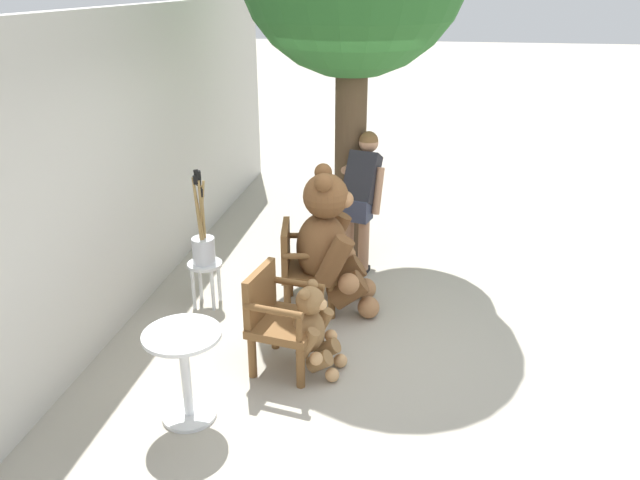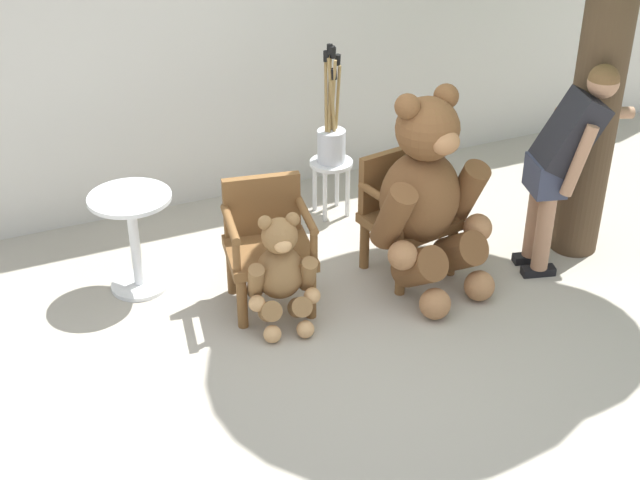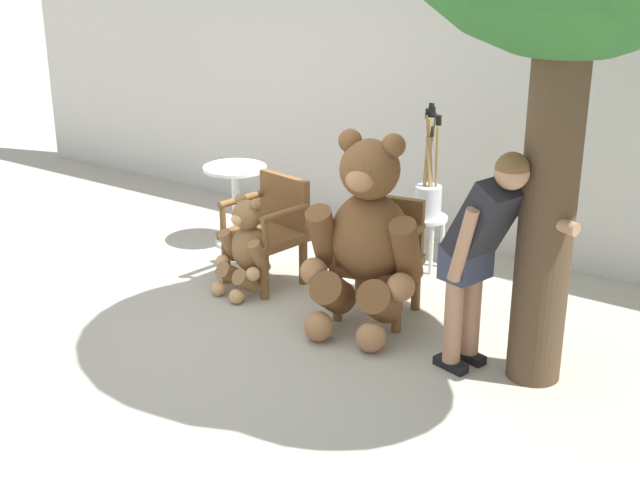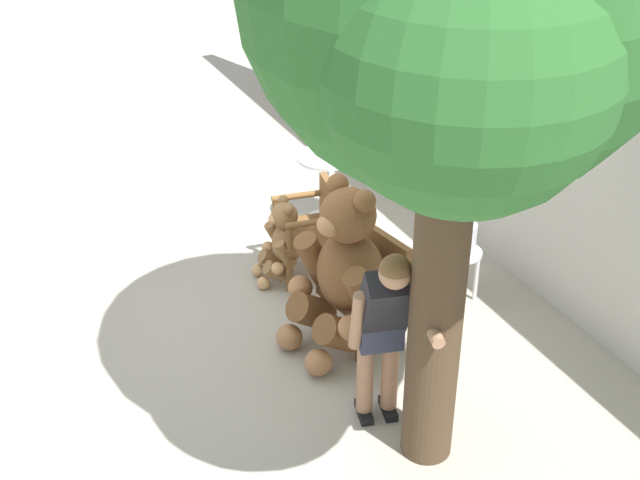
{
  "view_description": "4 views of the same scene",
  "coord_description": "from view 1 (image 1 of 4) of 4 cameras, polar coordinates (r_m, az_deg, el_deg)",
  "views": [
    {
      "loc": [
        -4.86,
        -0.35,
        3.01
      ],
      "look_at": [
        0.12,
        0.49,
        0.9
      ],
      "focal_mm": 35.0,
      "sensor_mm": 36.0,
      "label": 1
    },
    {
      "loc": [
        -2.3,
        -4.07,
        3.44
      ],
      "look_at": [
        -0.38,
        0.17,
        0.73
      ],
      "focal_mm": 50.0,
      "sensor_mm": 36.0,
      "label": 2
    },
    {
      "loc": [
        3.58,
        -4.58,
        2.88
      ],
      "look_at": [
        0.25,
        0.31,
        0.64
      ],
      "focal_mm": 50.0,
      "sensor_mm": 36.0,
      "label": 3
    },
    {
      "loc": [
        5.58,
        -2.23,
        4.37
      ],
      "look_at": [
        0.38,
        0.35,
        0.91
      ],
      "focal_mm": 50.0,
      "sensor_mm": 36.0,
      "label": 4
    }
  ],
  "objects": [
    {
      "name": "teddy_bear_small",
      "position": [
        5.12,
        -0.64,
        -8.13
      ],
      "size": [
        0.49,
        0.48,
        0.79
      ],
      "color": "olive",
      "rests_on": "ground"
    },
    {
      "name": "brush_bucket",
      "position": [
        6.1,
        -10.65,
        -0.18
      ],
      "size": [
        0.22,
        0.22,
        0.95
      ],
      "color": "silver",
      "rests_on": "white_stool"
    },
    {
      "name": "wooden_chair_left",
      "position": [
        5.15,
        -3.73,
        -7.01
      ],
      "size": [
        0.64,
        0.61,
        0.86
      ],
      "color": "brown",
      "rests_on": "ground"
    },
    {
      "name": "round_side_table",
      "position": [
        4.67,
        -12.25,
        -11.16
      ],
      "size": [
        0.56,
        0.56,
        0.72
      ],
      "color": "silver",
      "rests_on": "ground"
    },
    {
      "name": "teddy_bear_large",
      "position": [
        5.93,
        0.92,
        -0.22
      ],
      "size": [
        0.88,
        0.87,
        1.43
      ],
      "color": "brown",
      "rests_on": "ground"
    },
    {
      "name": "person_visitor",
      "position": [
        6.73,
        3.76,
        4.44
      ],
      "size": [
        0.85,
        0.48,
        1.52
      ],
      "color": "black",
      "rests_on": "ground"
    },
    {
      "name": "white_stool",
      "position": [
        6.23,
        -10.44,
        -2.94
      ],
      "size": [
        0.34,
        0.34,
        0.46
      ],
      "color": "silver",
      "rests_on": "ground"
    },
    {
      "name": "back_wall",
      "position": [
        5.81,
        -19.23,
        5.34
      ],
      "size": [
        10.0,
        0.16,
        2.8
      ],
      "primitive_type": "cube",
      "color": "beige",
      "rests_on": "ground"
    },
    {
      "name": "wooden_chair_right",
      "position": [
        6.05,
        -1.53,
        -2.23
      ],
      "size": [
        0.64,
        0.6,
        0.86
      ],
      "color": "brown",
      "rests_on": "ground"
    },
    {
      "name": "ground_plane",
      "position": [
        5.73,
        4.67,
        -9.08
      ],
      "size": [
        60.0,
        60.0,
        0.0
      ],
      "primitive_type": "plane",
      "color": "#A8A091"
    }
  ]
}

